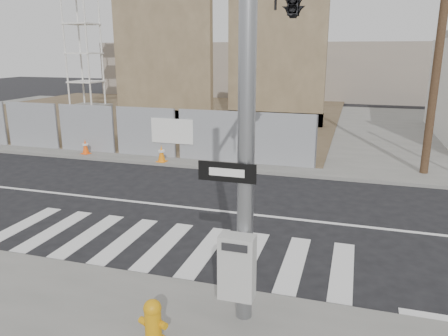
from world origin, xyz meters
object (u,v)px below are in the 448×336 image
(traffic_cone_d, at_px, (161,154))
(traffic_cone_c, at_px, (85,147))
(signal_pole, at_px, (281,29))
(fire_hydrant, at_px, (153,322))
(traffic_cone_b, at_px, (53,139))

(traffic_cone_d, bearing_deg, traffic_cone_c, 175.25)
(signal_pole, height_order, traffic_cone_d, signal_pole)
(fire_hydrant, bearing_deg, traffic_cone_d, 138.31)
(fire_hydrant, bearing_deg, signal_pole, 97.91)
(signal_pole, distance_m, fire_hydrant, 5.87)
(signal_pole, bearing_deg, traffic_cone_d, 132.06)
(signal_pole, relative_size, traffic_cone_d, 10.45)
(traffic_cone_b, distance_m, traffic_cone_c, 2.49)
(traffic_cone_b, relative_size, traffic_cone_d, 0.97)
(signal_pole, xyz_separation_m, traffic_cone_c, (-9.30, 6.57, -4.35))
(signal_pole, height_order, traffic_cone_b, signal_pole)
(traffic_cone_c, relative_size, traffic_cone_d, 0.94)
(fire_hydrant, xyz_separation_m, traffic_cone_d, (-4.54, 10.10, -0.03))
(signal_pole, distance_m, traffic_cone_d, 9.49)
(fire_hydrant, height_order, traffic_cone_c, fire_hydrant)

